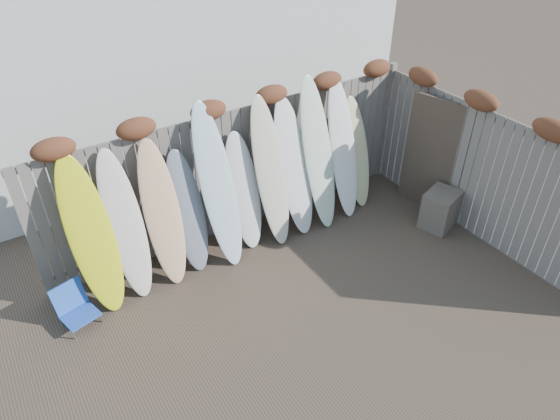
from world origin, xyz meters
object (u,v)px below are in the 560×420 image
wooden_crate (440,209)px  surfboard_0 (91,236)px  beach_chair (74,306)px  lattice_panel (441,159)px

wooden_crate → surfboard_0: bearing=165.3°
beach_chair → surfboard_0: (0.45, 0.22, 0.78)m
surfboard_0 → lattice_panel: bearing=-13.1°
beach_chair → wooden_crate: wooden_crate is taller
wooden_crate → surfboard_0: size_ratio=0.29×
wooden_crate → lattice_panel: size_ratio=0.33×
beach_chair → surfboard_0: bearing=26.5°
beach_chair → lattice_panel: (5.71, -0.69, 0.70)m
lattice_panel → beach_chair: bearing=158.6°
beach_chair → wooden_crate: bearing=-11.3°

